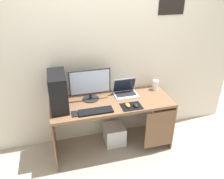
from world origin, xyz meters
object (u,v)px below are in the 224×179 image
(laptop, at_px, (125,91))
(mouse_left, at_px, (128,105))
(monitor, at_px, (90,85))
(subwoofer, at_px, (114,134))
(mouse_right, at_px, (136,105))
(cell_phone, at_px, (74,114))
(keyboard, at_px, (96,111))
(pc_tower, at_px, (58,91))
(speaker, at_px, (155,85))

(laptop, height_order, mouse_left, laptop)
(monitor, distance_m, laptop, 0.52)
(laptop, bearing_deg, subwoofer, -153.42)
(mouse_right, relative_size, cell_phone, 0.74)
(keyboard, relative_size, mouse_right, 4.38)
(keyboard, xyz_separation_m, mouse_right, (0.51, -0.01, 0.01))
(pc_tower, bearing_deg, subwoofer, 1.98)
(keyboard, bearing_deg, mouse_right, -0.56)
(subwoofer, bearing_deg, pc_tower, -178.02)
(speaker, height_order, subwoofer, speaker)
(laptop, bearing_deg, mouse_left, -102.83)
(pc_tower, bearing_deg, mouse_right, -14.10)
(pc_tower, bearing_deg, mouse_left, -14.03)
(speaker, relative_size, keyboard, 0.35)
(speaker, xyz_separation_m, subwoofer, (-0.64, -0.12, -0.66))
(pc_tower, distance_m, cell_phone, 0.34)
(pc_tower, distance_m, keyboard, 0.51)
(keyboard, height_order, subwoofer, keyboard)
(monitor, distance_m, subwoofer, 0.87)
(keyboard, bearing_deg, speaker, 21.29)
(keyboard, bearing_deg, cell_phone, 175.65)
(mouse_right, xyz_separation_m, subwoofer, (-0.20, 0.25, -0.61))
(cell_phone, relative_size, subwoofer, 0.46)
(keyboard, height_order, mouse_left, mouse_left)
(laptop, bearing_deg, speaker, 3.69)
(pc_tower, xyz_separation_m, subwoofer, (0.71, 0.02, -0.82))
(cell_phone, bearing_deg, mouse_right, -1.82)
(pc_tower, relative_size, cell_phone, 3.49)
(pc_tower, distance_m, mouse_right, 0.97)
(pc_tower, height_order, laptop, pc_tower)
(keyboard, xyz_separation_m, mouse_left, (0.41, 0.02, 0.01))
(speaker, height_order, mouse_left, speaker)
(laptop, distance_m, keyboard, 0.59)
(pc_tower, distance_m, speaker, 1.37)
(speaker, bearing_deg, cell_phone, -163.74)
(pc_tower, relative_size, subwoofer, 1.61)
(laptop, xyz_separation_m, keyboard, (-0.49, -0.34, -0.03))
(laptop, xyz_separation_m, speaker, (0.46, 0.03, 0.03))
(speaker, distance_m, cell_phone, 1.25)
(laptop, distance_m, mouse_right, 0.35)
(laptop, relative_size, subwoofer, 1.13)
(laptop, bearing_deg, monitor, -177.81)
(mouse_left, bearing_deg, laptop, 77.17)
(mouse_left, bearing_deg, keyboard, -177.23)
(speaker, distance_m, keyboard, 1.02)
(mouse_right, distance_m, subwoofer, 0.69)
(pc_tower, relative_size, mouse_right, 4.72)
(speaker, xyz_separation_m, cell_phone, (-1.20, -0.35, -0.07))
(cell_phone, bearing_deg, keyboard, -4.35)
(subwoofer, bearing_deg, speaker, 10.55)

